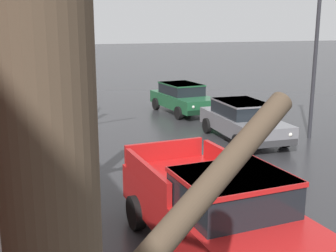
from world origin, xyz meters
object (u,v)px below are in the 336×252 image
object	(u,v)px
bare_tree_second_along_sidewalk	(6,91)
sedan_green_parked_kerbside_mid	(183,97)
street_lamp_post	(316,47)
pickup_truck_red_approaching_near_lane	(216,210)
sedan_grey_parked_kerbside_close	(243,120)

from	to	relation	value
bare_tree_second_along_sidewalk	sedan_green_parked_kerbside_mid	distance (m)	13.61
street_lamp_post	pickup_truck_red_approaching_near_lane	bearing A→B (deg)	-139.67
pickup_truck_red_approaching_near_lane	sedan_grey_parked_kerbside_close	world-z (taller)	pickup_truck_red_approaching_near_lane
sedan_grey_parked_kerbside_close	bare_tree_second_along_sidewalk	bearing A→B (deg)	-148.32
pickup_truck_red_approaching_near_lane	sedan_grey_parked_kerbside_close	xyz separation A→B (m)	(4.89, 7.01, -0.13)
street_lamp_post	bare_tree_second_along_sidewalk	bearing A→B (deg)	-157.97
bare_tree_second_along_sidewalk	sedan_green_parked_kerbside_mid	size ratio (longest dim) A/B	1.40
sedan_grey_parked_kerbside_close	street_lamp_post	bearing A→B (deg)	-16.90
sedan_grey_parked_kerbside_close	street_lamp_post	xyz separation A→B (m)	(2.47, -0.75, 2.64)
bare_tree_second_along_sidewalk	sedan_grey_parked_kerbside_close	world-z (taller)	bare_tree_second_along_sidewalk
sedan_green_parked_kerbside_mid	street_lamp_post	distance (m)	7.24
sedan_grey_parked_kerbside_close	sedan_green_parked_kerbside_mid	distance (m)	5.52
street_lamp_post	sedan_green_parked_kerbside_mid	bearing A→B (deg)	111.71
pickup_truck_red_approaching_near_lane	street_lamp_post	distance (m)	9.99
sedan_green_parked_kerbside_mid	pickup_truck_red_approaching_near_lane	bearing A→B (deg)	-111.26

